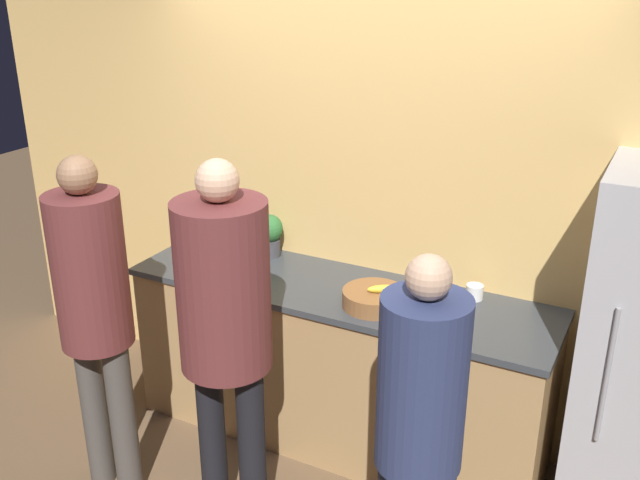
% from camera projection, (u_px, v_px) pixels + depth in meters
% --- Properties ---
extents(ground_plane, '(14.00, 14.00, 0.00)m').
position_uv_depth(ground_plane, '(307.00, 471.00, 3.85)').
color(ground_plane, brown).
extents(wall_back, '(5.20, 0.06, 2.60)m').
position_uv_depth(wall_back, '(366.00, 206.00, 3.96)').
color(wall_back, '#E0B266').
rests_on(wall_back, ground_plane).
extents(counter, '(2.33, 0.69, 0.94)m').
position_uv_depth(counter, '(339.00, 363.00, 3.99)').
color(counter, tan).
rests_on(counter, ground_plane).
extents(person_left, '(0.35, 0.35, 1.78)m').
position_uv_depth(person_left, '(94.00, 303.00, 3.37)').
color(person_left, '#4C4742').
rests_on(person_left, ground_plane).
extents(person_center, '(0.41, 0.41, 1.83)m').
position_uv_depth(person_center, '(225.00, 313.00, 3.12)').
color(person_center, black).
rests_on(person_center, ground_plane).
extents(person_right, '(0.33, 0.33, 1.65)m').
position_uv_depth(person_right, '(420.00, 422.00, 2.66)').
color(person_right, '#232838').
rests_on(person_right, ground_plane).
extents(fruit_bowl, '(0.33, 0.33, 0.13)m').
position_uv_depth(fruit_bowl, '(375.00, 298.00, 3.59)').
color(fruit_bowl, brown).
rests_on(fruit_bowl, counter).
extents(utensil_crock, '(0.10, 0.10, 0.27)m').
position_uv_depth(utensil_crock, '(218.00, 240.00, 4.25)').
color(utensil_crock, '#ADA393').
rests_on(utensil_crock, counter).
extents(bottle_amber, '(0.07, 0.07, 0.15)m').
position_uv_depth(bottle_amber, '(237.00, 272.00, 3.85)').
color(bottle_amber, brown).
rests_on(bottle_amber, counter).
extents(bottle_dark, '(0.07, 0.07, 0.24)m').
position_uv_depth(bottle_dark, '(206.00, 246.00, 4.10)').
color(bottle_dark, '#333338').
rests_on(bottle_dark, counter).
extents(cup_white, '(0.09, 0.09, 0.08)m').
position_uv_depth(cup_white, '(475.00, 292.00, 3.67)').
color(cup_white, white).
rests_on(cup_white, counter).
extents(potted_plant, '(0.16, 0.16, 0.25)m').
position_uv_depth(potted_plant, '(269.00, 234.00, 4.17)').
color(potted_plant, '#3D3D42').
rests_on(potted_plant, counter).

